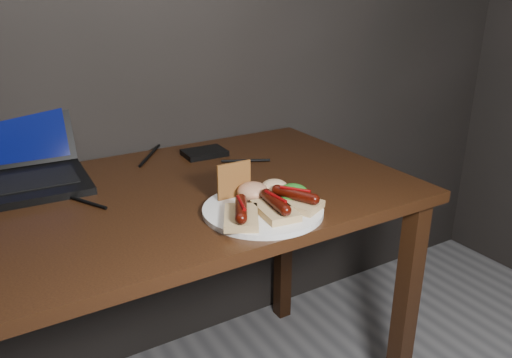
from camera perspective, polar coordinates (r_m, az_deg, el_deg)
The scene contains 12 objects.
desk at distance 1.25m, azimuth -13.98°, elevation -6.18°, with size 1.40×0.70×0.75m.
laptop at distance 1.41m, azimuth -26.52°, elevation 1.65°, with size 0.37×0.35×0.25m.
hard_drive at distance 1.50m, azimuth -5.93°, elevation 3.00°, with size 0.12×0.09×0.02m, color black.
desk_cables at distance 1.34m, azimuth -16.53°, elevation -0.22°, with size 0.86×0.42×0.01m.
plate at distance 1.11m, azimuth 0.80°, elevation -3.55°, with size 0.27×0.27×0.01m, color white.
bread_sausage_left at distance 1.04m, azimuth -1.71°, elevation -3.97°, with size 0.12×0.13×0.04m.
bread_sausage_center at distance 1.07m, azimuth 2.24°, elevation -3.19°, with size 0.08×0.12×0.04m.
bread_sausage_right at distance 1.11m, azimuth 4.48°, elevation -2.33°, with size 0.11×0.13×0.04m.
crispbread at distance 1.15m, azimuth -2.53°, elevation -0.13°, with size 0.09×0.01×0.09m, color #A5602D.
salad_greens at distance 1.14m, azimuth 4.24°, elevation -1.59°, with size 0.07×0.07×0.04m, color #125A17.
salsa_mound at distance 1.15m, azimuth -0.37°, elevation -1.39°, with size 0.07×0.07×0.04m, color #A02010.
coleslaw_mound at distance 1.18m, azimuth 2.11°, elevation -0.93°, with size 0.06×0.06×0.04m, color beige.
Camera 1 is at (-0.30, 0.30, 1.22)m, focal length 35.00 mm.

